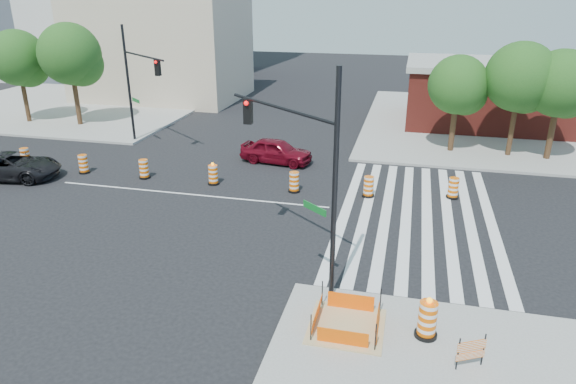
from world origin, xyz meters
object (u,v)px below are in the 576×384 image
dark_suv (11,166)px  signal_pole_se (303,156)px  signal_pole_nw (137,76)px  red_coupe (276,151)px

dark_suv → signal_pole_se: bearing=-120.0°
dark_suv → signal_pole_se: size_ratio=0.68×
dark_suv → signal_pole_nw: (3.90, 7.08, 3.77)m
red_coupe → signal_pole_nw: size_ratio=0.57×
red_coupe → signal_pole_nw: signal_pole_nw is taller
red_coupe → signal_pole_se: size_ratio=0.57×
red_coupe → dark_suv: bearing=122.1°
signal_pole_nw → signal_pole_se: bearing=-7.2°
signal_pole_se → signal_pole_nw: size_ratio=1.01×
dark_suv → signal_pole_nw: bearing=-38.6°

